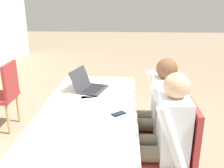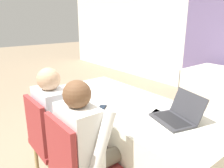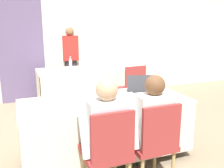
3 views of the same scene
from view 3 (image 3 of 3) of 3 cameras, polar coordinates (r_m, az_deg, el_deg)
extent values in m
plane|color=gray|center=(3.33, -1.40, -16.27)|extent=(24.00, 24.00, 0.00)
cube|color=silver|center=(5.74, -11.70, 10.25)|extent=(12.00, 0.06, 2.70)
cube|color=slate|center=(5.60, -20.23, 9.37)|extent=(0.93, 0.04, 2.65)
cube|color=silver|center=(3.03, -1.48, -3.89)|extent=(2.03, 0.87, 0.02)
cube|color=silver|center=(2.78, 1.66, -12.73)|extent=(2.03, 0.01, 0.62)
cube|color=silver|center=(3.52, -3.85, -6.91)|extent=(2.03, 0.01, 0.62)
cube|color=silver|center=(2.99, -20.37, -11.68)|extent=(0.01, 0.87, 0.62)
cube|color=silver|center=(3.59, 14.00, -6.90)|extent=(0.01, 0.87, 0.62)
cylinder|color=#333333|center=(3.30, -1.40, -15.39)|extent=(0.06, 0.06, 0.12)
cube|color=silver|center=(5.16, -5.48, 3.39)|extent=(2.03, 0.87, 0.02)
cube|color=silver|center=(4.83, -3.99, -1.21)|extent=(2.03, 0.01, 0.62)
cube|color=silver|center=(5.63, -6.61, 0.89)|extent=(2.03, 0.01, 0.62)
cube|color=silver|center=(5.05, -16.46, -1.07)|extent=(0.01, 0.87, 0.62)
cube|color=silver|center=(5.58, 4.61, 0.82)|extent=(0.01, 0.87, 0.62)
cylinder|color=#333333|center=(5.32, -5.31, -3.95)|extent=(0.06, 0.06, 0.12)
cube|color=#333338|center=(3.24, 6.93, -2.45)|extent=(0.40, 0.32, 0.02)
cube|color=black|center=(3.24, 6.93, -2.27)|extent=(0.34, 0.24, 0.00)
cube|color=#333338|center=(3.36, 6.41, 0.15)|extent=(0.36, 0.18, 0.21)
cube|color=black|center=(3.36, 6.41, 0.15)|extent=(0.33, 0.16, 0.18)
cube|color=black|center=(2.75, -1.02, -5.38)|extent=(0.13, 0.14, 0.01)
cube|color=#192333|center=(2.75, -1.02, -5.27)|extent=(0.11, 0.12, 0.00)
cube|color=white|center=(3.26, 3.89, -2.45)|extent=(0.29, 0.35, 0.00)
cube|color=white|center=(3.08, -14.48, -3.82)|extent=(0.32, 0.36, 0.00)
cube|color=white|center=(3.08, 2.38, -3.38)|extent=(0.24, 0.32, 0.00)
cylinder|color=#B7B7C1|center=(5.18, -9.45, 4.40)|extent=(0.07, 0.07, 0.17)
cone|color=#B7B7C1|center=(5.16, -9.50, 5.72)|extent=(0.06, 0.06, 0.07)
cylinder|color=silver|center=(5.16, -9.52, 6.16)|extent=(0.03, 0.03, 0.01)
cylinder|color=tan|center=(2.81, 0.77, -17.37)|extent=(0.04, 0.04, 0.43)
cube|color=#9E3333|center=(2.49, -1.52, -15.35)|extent=(0.44, 0.44, 0.05)
cube|color=#9E3333|center=(2.21, 0.24, -12.03)|extent=(0.40, 0.04, 0.45)
cylinder|color=tan|center=(3.01, 9.76, -15.38)|extent=(0.04, 0.04, 0.43)
cylinder|color=tan|center=(2.86, 3.43, -16.82)|extent=(0.04, 0.04, 0.43)
cube|color=#9E3333|center=(2.68, 8.64, -13.35)|extent=(0.44, 0.44, 0.05)
cube|color=#9E3333|center=(2.42, 11.24, -9.98)|extent=(0.40, 0.04, 0.45)
cylinder|color=tan|center=(5.00, 4.95, -3.24)|extent=(0.04, 0.04, 0.43)
cylinder|color=tan|center=(4.85, 1.29, -3.73)|extent=(0.04, 0.04, 0.43)
cylinder|color=tan|center=(4.71, 7.00, -4.36)|extent=(0.04, 0.04, 0.43)
cylinder|color=tan|center=(4.55, 3.16, -4.94)|extent=(0.04, 0.04, 0.43)
cube|color=#9E3333|center=(4.71, 4.15, -1.28)|extent=(0.46, 0.46, 0.05)
cube|color=#9E3333|center=(4.48, 5.40, 1.22)|extent=(0.41, 0.06, 0.45)
cylinder|color=#665B4C|center=(2.59, -0.62, -11.96)|extent=(0.13, 0.42, 0.13)
cylinder|color=#665B4C|center=(2.54, -4.51, -12.57)|extent=(0.13, 0.42, 0.13)
cylinder|color=#665B4C|center=(2.88, -1.92, -15.97)|extent=(0.10, 0.10, 0.48)
cylinder|color=#665B4C|center=(2.83, -5.50, -16.57)|extent=(0.10, 0.10, 0.48)
cube|color=silver|center=(2.33, -1.14, -9.76)|extent=(0.36, 0.22, 0.52)
cylinder|color=silver|center=(2.43, 3.23, -8.52)|extent=(0.08, 0.26, 0.54)
cylinder|color=silver|center=(2.30, -6.48, -9.92)|extent=(0.08, 0.26, 0.54)
sphere|color=tan|center=(2.21, -1.18, -1.41)|extent=(0.20, 0.20, 0.20)
cylinder|color=#665B4C|center=(2.78, 8.99, -10.24)|extent=(0.13, 0.42, 0.13)
cylinder|color=#665B4C|center=(2.70, 5.63, -10.88)|extent=(0.13, 0.42, 0.13)
cylinder|color=#665B4C|center=(3.06, 7.03, -14.22)|extent=(0.10, 0.10, 0.48)
cylinder|color=#665B4C|center=(2.98, 3.87, -14.88)|extent=(0.10, 0.10, 0.48)
cube|color=white|center=(2.52, 9.44, -8.03)|extent=(0.36, 0.22, 0.52)
cylinder|color=white|center=(2.66, 12.93, -6.87)|extent=(0.08, 0.26, 0.54)
cylinder|color=white|center=(2.46, 4.71, -8.29)|extent=(0.08, 0.26, 0.54)
sphere|color=brown|center=(2.42, 9.76, -0.29)|extent=(0.20, 0.20, 0.20)
cylinder|color=#33333D|center=(5.86, -10.03, 1.24)|extent=(0.12, 0.12, 0.85)
cylinder|color=#33333D|center=(5.89, -8.51, 1.37)|extent=(0.12, 0.12, 0.85)
cube|color=red|center=(5.77, -9.53, 8.11)|extent=(0.34, 0.20, 0.55)
sphere|color=#8C6647|center=(5.74, -9.68, 11.79)|extent=(0.19, 0.19, 0.19)
camera|label=1|loc=(2.61, -46.19, 10.36)|focal=40.00mm
camera|label=2|loc=(2.81, 41.25, 8.87)|focal=35.00mm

